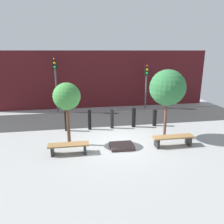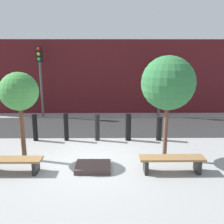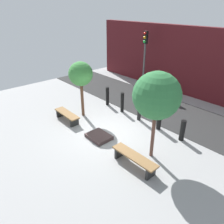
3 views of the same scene
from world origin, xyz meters
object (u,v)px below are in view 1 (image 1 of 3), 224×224
Objects in this scene: bench_left at (69,147)px; traffic_light_west at (55,75)px; bollard_left at (90,120)px; traffic_light_mid_west at (146,78)px; bench_right at (173,139)px; planter_bed at (122,146)px; tree_behind_left_bench at (67,97)px; bollard_right at (134,118)px; tree_behind_right_bench at (168,88)px; bollard_far_left at (66,121)px; bollard_center at (112,119)px; bollard_far_right at (155,118)px.

traffic_light_west is at bearing 97.99° from bench_left.
traffic_light_west is at bearing 116.66° from bollard_left.
bench_right is at bearing -97.55° from traffic_light_mid_west.
bench_right reaches higher than planter_bed.
tree_behind_left_bench reaches higher than bollard_right.
tree_behind_right_bench reaches higher than tree_behind_left_bench.
bollard_left is (1.23, 0.00, 0.01)m from bollard_far_left.
bollard_center is at bearing 180.00° from bollard_right.
bollard_left is 0.29× the size of traffic_light_west.
bench_left is 2.31m from planter_bed.
bench_right is at bearing 0.44° from bench_left.
bollard_far_right is (0.16, 1.82, -2.01)m from tree_behind_right_bench.
bollard_right is at bearing 0.00° from bollard_center.
bollard_left reaches higher than planter_bed.
bench_left is 0.59× the size of tree_behind_left_bench.
traffic_light_mid_west reaches higher than bollard_left.
tree_behind_right_bench is (4.59, 0.96, 2.17)m from bench_left.
traffic_light_west reaches higher than bollard_far_right.
bench_left is at bearing -129.39° from traffic_light_mid_west.
tree_behind_right_bench reaches higher than bollard_far_right.
bollard_center is at bearing 0.00° from bollard_far_left.
bench_right is 4.49m from bollard_left.
bollard_center is (2.46, 0.00, -0.01)m from bollard_far_left.
planter_bed is 2.62m from bollard_center.
tree_behind_right_bench is at bearing 18.33° from planter_bed.
tree_behind_left_bench is at bearing -133.82° from traffic_light_mid_west.
planter_bed is at bearing -133.58° from bollard_far_right.
tree_behind_right_bench is (0.00, 0.96, 2.14)m from bench_right.
bollard_left is (-3.52, 1.82, -1.93)m from tree_behind_right_bench.
tree_behind_left_bench is 5.38m from bollard_far_right.
bollard_right is at bearing 64.56° from planter_bed.
bollard_left is at bearing -63.34° from traffic_light_west.
bollard_right is 4.66m from traffic_light_mid_west.
traffic_light_west is 6.36m from traffic_light_mid_west.
planter_bed is 2.90m from bollard_left.
traffic_light_west reaches higher than traffic_light_mid_west.
bollard_far_left is at bearing 180.00° from bollard_center.
tree_behind_left_bench is (-4.59, 0.96, 1.87)m from bench_right.
bollard_far_right is at bearing 86.19° from bench_right.
bollard_far_left is (-0.16, 2.78, 0.22)m from bench_left.
traffic_light_mid_west is at bearing 50.68° from bollard_center.
bollard_right reaches higher than bench_right.
tree_behind_left_bench is 0.76× the size of traffic_light_west.
bollard_left is 1.01× the size of bollard_right.
bollard_right is (-1.06, 2.78, 0.20)m from bench_right.
traffic_light_mid_west is (0.88, 5.70, -0.24)m from tree_behind_right_bench.
bollard_right is at bearing 27.36° from tree_behind_left_bench.
bollard_far_left is 0.33× the size of traffic_light_mid_west.
planter_bed is 0.97× the size of bollard_right.
traffic_light_mid_west is (5.63, 3.88, 1.71)m from bollard_far_left.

